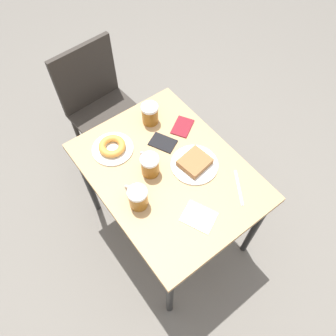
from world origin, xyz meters
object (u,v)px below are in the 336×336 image
object	(u,v)px
napkin_folded	(199,217)
fork	(239,187)
plate_with_donut	(112,147)
beer_mug_center	(150,165)
beer_mug_right	(138,197)
passport_far_edge	(163,143)
plate_with_cake	(195,163)
passport_near_edge	(182,127)
beer_mug_left	(150,114)
chair	(98,100)

from	to	relation	value
napkin_folded	fork	distance (m)	0.24
plate_with_donut	beer_mug_center	xyz separation A→B (m)	(0.07, -0.22, 0.04)
beer_mug_right	passport_far_edge	world-z (taller)	beer_mug_right
beer_mug_center	napkin_folded	bearing A→B (deg)	-84.16
plate_with_cake	napkin_folded	world-z (taller)	plate_with_cake
plate_with_cake	fork	bearing A→B (deg)	-69.01
plate_with_donut	passport_far_edge	distance (m)	0.25
fork	passport_near_edge	size ratio (longest dim) A/B	1.05
plate_with_cake	napkin_folded	xyz separation A→B (m)	(-0.16, -0.22, -0.01)
plate_with_cake	passport_far_edge	xyz separation A→B (m)	(-0.04, 0.20, -0.01)
plate_with_donut	beer_mug_center	world-z (taller)	beer_mug_center
napkin_folded	passport_far_edge	bearing A→B (deg)	74.57
passport_near_edge	passport_far_edge	world-z (taller)	same
plate_with_cake	passport_far_edge	size ratio (longest dim) A/B	1.49
beer_mug_right	beer_mug_left	bearing A→B (deg)	48.20
plate_with_cake	fork	world-z (taller)	plate_with_cake
chair	beer_mug_right	size ratio (longest dim) A/B	6.82
chair	beer_mug_right	xyz separation A→B (m)	(-0.25, -0.83, 0.24)
fork	plate_with_donut	bearing A→B (deg)	123.02
beer_mug_right	passport_near_edge	world-z (taller)	beer_mug_right
passport_near_edge	passport_far_edge	bearing A→B (deg)	-171.49
plate_with_donut	beer_mug_left	distance (m)	0.26
plate_with_donut	beer_mug_left	xyz separation A→B (m)	(0.26, 0.04, 0.04)
chair	plate_with_cake	world-z (taller)	chair
beer_mug_center	fork	xyz separation A→B (m)	(0.27, -0.32, -0.05)
napkin_folded	fork	world-z (taller)	same
beer_mug_left	napkin_folded	bearing A→B (deg)	-104.69
plate_with_cake	beer_mug_center	size ratio (longest dim) A/B	1.79
beer_mug_left	passport_far_edge	bearing A→B (deg)	-102.68
napkin_folded	fork	xyz separation A→B (m)	(0.24, 0.00, -0.00)
beer_mug_center	fork	size ratio (longest dim) A/B	0.79
beer_mug_center	passport_far_edge	bearing A→B (deg)	33.64
plate_with_donut	passport_far_edge	world-z (taller)	plate_with_donut
fork	passport_near_edge	bearing A→B (deg)	87.77
chair	passport_near_edge	xyz separation A→B (m)	(0.18, -0.61, 0.19)
plate_with_donut	beer_mug_right	xyz separation A→B (m)	(-0.07, -0.32, 0.04)
plate_with_cake	passport_near_edge	bearing A→B (deg)	65.31
napkin_folded	passport_near_edge	world-z (taller)	passport_near_edge
beer_mug_left	passport_near_edge	size ratio (longest dim) A/B	0.78
plate_with_cake	passport_near_edge	world-z (taller)	plate_with_cake
passport_near_edge	passport_far_edge	distance (m)	0.14
passport_near_edge	beer_mug_center	bearing A→B (deg)	-157.60
plate_with_donut	napkin_folded	size ratio (longest dim) A/B	1.18
beer_mug_left	beer_mug_center	size ratio (longest dim) A/B	0.95
chair	passport_near_edge	distance (m)	0.66
passport_far_edge	passport_near_edge	bearing A→B (deg)	8.51
beer_mug_center	napkin_folded	world-z (taller)	beer_mug_center
beer_mug_center	fork	world-z (taller)	beer_mug_center
chair	beer_mug_center	xyz separation A→B (m)	(-0.11, -0.73, 0.24)
passport_far_edge	napkin_folded	bearing A→B (deg)	-105.43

